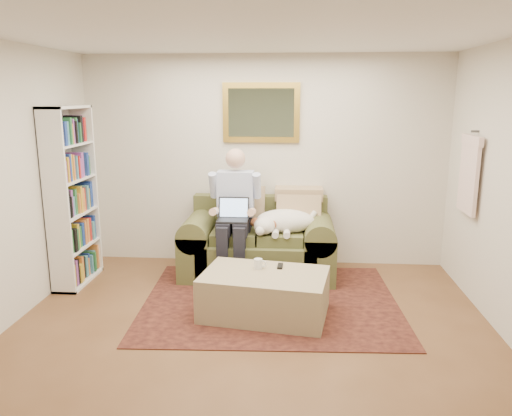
# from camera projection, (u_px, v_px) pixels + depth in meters

# --- Properties ---
(room_shell) EXTENTS (4.51, 5.00, 2.61)m
(room_shell) POSITION_uv_depth(u_px,v_px,m) (248.00, 195.00, 4.13)
(room_shell) COLOR brown
(room_shell) RESTS_ON ground
(rug) EXTENTS (2.71, 2.21, 0.01)m
(rug) POSITION_uv_depth(u_px,v_px,m) (271.00, 301.00, 5.22)
(rug) COLOR black
(rug) RESTS_ON room_shell
(sofa) EXTENTS (1.79, 0.91, 1.08)m
(sofa) POSITION_uv_depth(u_px,v_px,m) (258.00, 249.00, 5.97)
(sofa) COLOR #4C4C28
(sofa) RESTS_ON room_shell
(seated_man) EXTENTS (0.59, 0.84, 1.51)m
(seated_man) POSITION_uv_depth(u_px,v_px,m) (234.00, 216.00, 5.73)
(seated_man) COLOR #8C99D8
(seated_man) RESTS_ON sofa
(laptop) EXTENTS (0.35, 0.28, 0.25)m
(laptop) POSITION_uv_depth(u_px,v_px,m) (233.00, 214.00, 5.66)
(laptop) COLOR black
(laptop) RESTS_ON seated_man
(sleeping_dog) EXTENTS (0.74, 0.46, 0.27)m
(sleeping_dog) POSITION_uv_depth(u_px,v_px,m) (285.00, 221.00, 5.77)
(sleeping_dog) COLOR white
(sleeping_dog) RESTS_ON sofa
(ottoman) EXTENTS (1.29, 0.93, 0.43)m
(ottoman) POSITION_uv_depth(u_px,v_px,m) (265.00, 294.00, 4.86)
(ottoman) COLOR tan
(ottoman) RESTS_ON room_shell
(coffee_mug) EXTENTS (0.08, 0.08, 0.10)m
(coffee_mug) POSITION_uv_depth(u_px,v_px,m) (258.00, 264.00, 4.93)
(coffee_mug) COLOR white
(coffee_mug) RESTS_ON ottoman
(tv_remote) EXTENTS (0.06, 0.15, 0.02)m
(tv_remote) POSITION_uv_depth(u_px,v_px,m) (280.00, 266.00, 4.99)
(tv_remote) COLOR black
(tv_remote) RESTS_ON ottoman
(bookshelf) EXTENTS (0.28, 0.80, 2.00)m
(bookshelf) POSITION_uv_depth(u_px,v_px,m) (72.00, 197.00, 5.57)
(bookshelf) COLOR white
(bookshelf) RESTS_ON room_shell
(wall_mirror) EXTENTS (0.94, 0.04, 0.72)m
(wall_mirror) POSITION_uv_depth(u_px,v_px,m) (261.00, 113.00, 6.06)
(wall_mirror) COLOR gold
(wall_mirror) RESTS_ON room_shell
(hanging_shirt) EXTENTS (0.06, 0.52, 0.90)m
(hanging_shirt) POSITION_uv_depth(u_px,v_px,m) (469.00, 170.00, 5.17)
(hanging_shirt) COLOR #FEE1D2
(hanging_shirt) RESTS_ON room_shell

